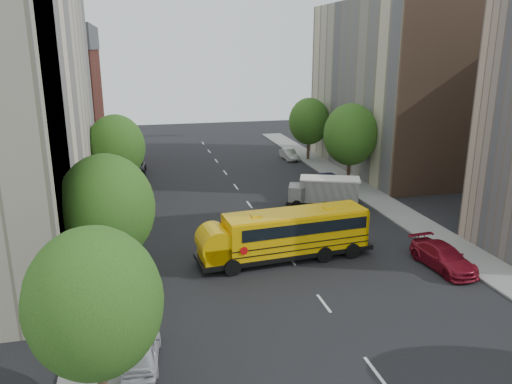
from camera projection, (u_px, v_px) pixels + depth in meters
name	position (u px, v px, depth m)	size (l,w,h in m)	color
ground	(282.00, 248.00, 34.22)	(120.00, 120.00, 0.00)	black
sidewalk_left	(111.00, 235.00, 36.28)	(3.00, 80.00, 0.12)	slate
sidewalk_right	(397.00, 212.00, 41.47)	(3.00, 80.00, 0.12)	slate
lane_markings	(249.00, 205.00, 43.56)	(0.15, 64.00, 0.01)	silver
building_left_redbrick	(52.00, 111.00, 54.49)	(10.00, 15.00, 13.00)	maroon
building_right_far	(389.00, 88.00, 54.44)	(10.00, 22.00, 18.00)	#C0B795
building_right_sidewall	(449.00, 97.00, 44.17)	(10.10, 0.30, 18.00)	brown
street_tree_0	(95.00, 303.00, 17.38)	(4.80, 4.80, 7.41)	#38281C
street_tree_1	(107.00, 208.00, 26.63)	(5.12, 5.12, 7.90)	#38281C
street_tree_2	(116.00, 147.00, 43.47)	(4.99, 4.99, 7.71)	#38281C
street_tree_4	(350.00, 135.00, 48.36)	(5.25, 5.25, 8.10)	#38281C
street_tree_5	(309.00, 121.00, 59.66)	(4.86, 4.86, 7.51)	#38281C
school_bus	(284.00, 233.00, 31.85)	(11.71, 3.70, 3.25)	black
safari_truck	(324.00, 192.00, 42.36)	(6.54, 4.22, 2.65)	black
parked_car_0	(141.00, 351.00, 21.44)	(1.53, 3.81, 1.30)	silver
parked_car_1	(136.00, 196.00, 43.91)	(1.42, 4.07, 1.34)	silver
parked_car_2	(135.00, 167.00, 54.26)	(2.28, 4.96, 1.38)	black
parked_car_3	(443.00, 257.00, 30.87)	(2.06, 5.06, 1.47)	maroon
parked_car_4	(331.00, 181.00, 48.27)	(1.79, 4.45, 1.52)	#383760
parked_car_5	(289.00, 154.00, 61.02)	(1.34, 3.85, 1.27)	#A3A49F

